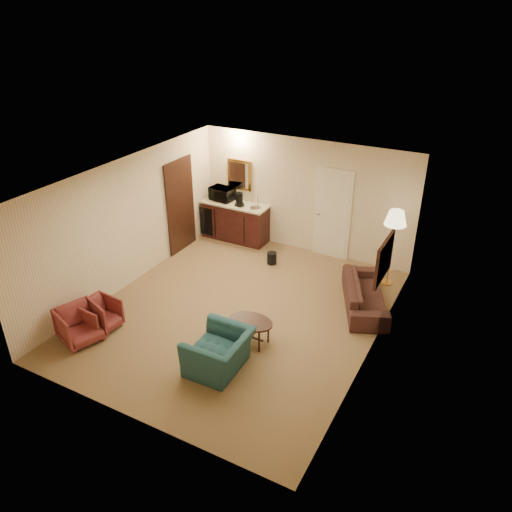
{
  "coord_description": "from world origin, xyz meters",
  "views": [
    {
      "loc": [
        3.96,
        -6.74,
        5.29
      ],
      "look_at": [
        0.1,
        0.5,
        0.98
      ],
      "focal_mm": 35.0,
      "sensor_mm": 36.0,
      "label": 1
    }
  ],
  "objects_px": {
    "sofa": "(365,290)",
    "teal_armchair": "(218,346)",
    "wetbar_cabinet": "(235,221)",
    "coffee_table": "(251,331)",
    "waste_bin": "(272,258)",
    "floor_lamp": "(392,248)",
    "rose_chair_far": "(100,314)",
    "coffee_maker": "(239,199)",
    "rose_chair_near": "(80,323)",
    "microwave": "(222,192)"
  },
  "relations": [
    {
      "from": "sofa",
      "to": "teal_armchair",
      "type": "height_order",
      "value": "teal_armchair"
    },
    {
      "from": "wetbar_cabinet",
      "to": "teal_armchair",
      "type": "relative_size",
      "value": 1.66
    },
    {
      "from": "sofa",
      "to": "coffee_table",
      "type": "bearing_deg",
      "value": 121.98
    },
    {
      "from": "sofa",
      "to": "waste_bin",
      "type": "relative_size",
      "value": 6.89
    },
    {
      "from": "coffee_table",
      "to": "floor_lamp",
      "type": "distance_m",
      "value": 3.46
    },
    {
      "from": "wetbar_cabinet",
      "to": "teal_armchair",
      "type": "xyz_separation_m",
      "value": [
        2.17,
        -4.25,
        -0.03
      ]
    },
    {
      "from": "rose_chair_far",
      "to": "waste_bin",
      "type": "height_order",
      "value": "rose_chair_far"
    },
    {
      "from": "wetbar_cabinet",
      "to": "teal_armchair",
      "type": "bearing_deg",
      "value": -62.96
    },
    {
      "from": "rose_chair_far",
      "to": "coffee_maker",
      "type": "height_order",
      "value": "coffee_maker"
    },
    {
      "from": "floor_lamp",
      "to": "coffee_maker",
      "type": "height_order",
      "value": "floor_lamp"
    },
    {
      "from": "rose_chair_far",
      "to": "floor_lamp",
      "type": "bearing_deg",
      "value": -40.85
    },
    {
      "from": "sofa",
      "to": "rose_chair_near",
      "type": "height_order",
      "value": "sofa"
    },
    {
      "from": "wetbar_cabinet",
      "to": "microwave",
      "type": "bearing_deg",
      "value": 171.96
    },
    {
      "from": "floor_lamp",
      "to": "microwave",
      "type": "distance_m",
      "value": 4.24
    },
    {
      "from": "sofa",
      "to": "microwave",
      "type": "xyz_separation_m",
      "value": [
        -4.04,
        1.47,
        0.76
      ]
    },
    {
      "from": "sofa",
      "to": "coffee_table",
      "type": "distance_m",
      "value": 2.43
    },
    {
      "from": "wetbar_cabinet",
      "to": "coffee_table",
      "type": "relative_size",
      "value": 2.11
    },
    {
      "from": "rose_chair_near",
      "to": "wetbar_cabinet",
      "type": "bearing_deg",
      "value": 16.25
    },
    {
      "from": "floor_lamp",
      "to": "waste_bin",
      "type": "bearing_deg",
      "value": -171.99
    },
    {
      "from": "rose_chair_far",
      "to": "sofa",
      "type": "bearing_deg",
      "value": -48.39
    },
    {
      "from": "sofa",
      "to": "microwave",
      "type": "relative_size",
      "value": 3.22
    },
    {
      "from": "floor_lamp",
      "to": "microwave",
      "type": "xyz_separation_m",
      "value": [
        -4.21,
        0.42,
        0.3
      ]
    },
    {
      "from": "sofa",
      "to": "floor_lamp",
      "type": "xyz_separation_m",
      "value": [
        0.17,
        1.05,
        0.46
      ]
    },
    {
      "from": "coffee_maker",
      "to": "rose_chair_far",
      "type": "bearing_deg",
      "value": -77.22
    },
    {
      "from": "wetbar_cabinet",
      "to": "sofa",
      "type": "height_order",
      "value": "wetbar_cabinet"
    },
    {
      "from": "rose_chair_far",
      "to": "coffee_table",
      "type": "height_order",
      "value": "rose_chair_far"
    },
    {
      "from": "rose_chair_near",
      "to": "coffee_table",
      "type": "xyz_separation_m",
      "value": [
        2.6,
        1.3,
        -0.12
      ]
    },
    {
      "from": "sofa",
      "to": "teal_armchair",
      "type": "relative_size",
      "value": 1.84
    },
    {
      "from": "wetbar_cabinet",
      "to": "waste_bin",
      "type": "xyz_separation_m",
      "value": [
        1.35,
        -0.72,
        -0.33
      ]
    },
    {
      "from": "rose_chair_near",
      "to": "microwave",
      "type": "bearing_deg",
      "value": 20.85
    },
    {
      "from": "coffee_table",
      "to": "floor_lamp",
      "type": "relative_size",
      "value": 0.48
    },
    {
      "from": "teal_armchair",
      "to": "rose_chair_far",
      "type": "height_order",
      "value": "teal_armchair"
    },
    {
      "from": "floor_lamp",
      "to": "microwave",
      "type": "bearing_deg",
      "value": 174.24
    },
    {
      "from": "waste_bin",
      "to": "wetbar_cabinet",
      "type": "bearing_deg",
      "value": 151.93
    },
    {
      "from": "coffee_table",
      "to": "floor_lamp",
      "type": "xyz_separation_m",
      "value": [
        1.54,
        3.05,
        0.59
      ]
    },
    {
      "from": "wetbar_cabinet",
      "to": "rose_chair_far",
      "type": "distance_m",
      "value": 4.33
    },
    {
      "from": "sofa",
      "to": "waste_bin",
      "type": "distance_m",
      "value": 2.43
    },
    {
      "from": "rose_chair_near",
      "to": "coffee_maker",
      "type": "xyz_separation_m",
      "value": [
        0.48,
        4.64,
        0.73
      ]
    },
    {
      "from": "rose_chair_far",
      "to": "waste_bin",
      "type": "bearing_deg",
      "value": -18.89
    },
    {
      "from": "wetbar_cabinet",
      "to": "microwave",
      "type": "relative_size",
      "value": 2.9
    },
    {
      "from": "microwave",
      "to": "waste_bin",
      "type": "bearing_deg",
      "value": -17.82
    },
    {
      "from": "sofa",
      "to": "waste_bin",
      "type": "height_order",
      "value": "sofa"
    },
    {
      "from": "sofa",
      "to": "floor_lamp",
      "type": "height_order",
      "value": "floor_lamp"
    },
    {
      "from": "coffee_table",
      "to": "teal_armchair",
      "type": "bearing_deg",
      "value": -98.64
    },
    {
      "from": "teal_armchair",
      "to": "microwave",
      "type": "xyz_separation_m",
      "value": [
        -2.55,
        4.3,
        0.68
      ]
    },
    {
      "from": "floor_lamp",
      "to": "waste_bin",
      "type": "xyz_separation_m",
      "value": [
        -2.48,
        -0.35,
        -0.68
      ]
    },
    {
      "from": "teal_armchair",
      "to": "rose_chair_far",
      "type": "xyz_separation_m",
      "value": [
        -2.42,
        -0.07,
        -0.12
      ]
    },
    {
      "from": "floor_lamp",
      "to": "rose_chair_far",
      "type": "bearing_deg",
      "value": -135.93
    },
    {
      "from": "wetbar_cabinet",
      "to": "rose_chair_far",
      "type": "xyz_separation_m",
      "value": [
        -0.25,
        -4.32,
        -0.15
      ]
    },
    {
      "from": "teal_armchair",
      "to": "coffee_maker",
      "type": "xyz_separation_m",
      "value": [
        -1.99,
        4.17,
        0.65
      ]
    }
  ]
}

